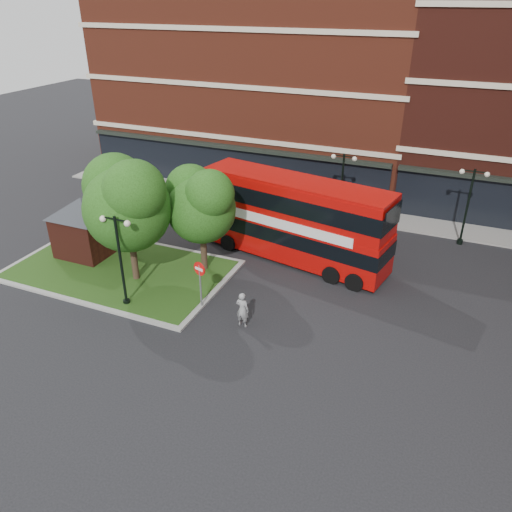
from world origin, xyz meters
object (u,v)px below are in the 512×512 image
at_px(car_silver, 296,200).
at_px(car_white, 358,210).
at_px(woman, 242,310).
at_px(bus, 295,214).

distance_m(car_silver, car_white, 4.67).
xyz_separation_m(woman, car_white, (2.21, 15.10, -0.29)).
relative_size(bus, car_silver, 2.98).
relative_size(car_silver, car_white, 1.03).
height_order(bus, car_white, bus).
distance_m(bus, car_silver, 8.24).
height_order(bus, car_silver, bus).
height_order(woman, car_silver, woman).
height_order(bus, woman, bus).
bearing_deg(car_silver, car_white, -89.65).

